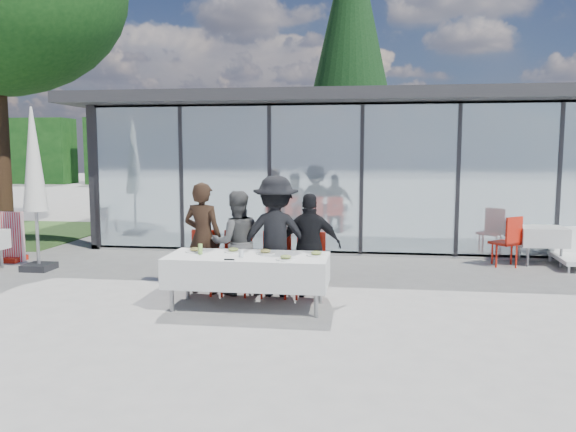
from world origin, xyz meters
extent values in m
plane|color=gray|center=(0.00, 0.00, 0.00)|extent=(90.00, 90.00, 0.00)
cube|color=gray|center=(2.00, 8.00, 0.05)|extent=(14.00, 8.00, 0.10)
cube|color=black|center=(2.00, 11.90, 1.60)|extent=(14.00, 0.20, 3.20)
cube|color=black|center=(-4.90, 8.00, 1.60)|extent=(0.20, 8.00, 3.20)
cube|color=silver|center=(2.00, 4.03, 1.60)|extent=(13.60, 0.06, 3.10)
cube|color=#2D2D30|center=(2.00, 7.60, 3.32)|extent=(14.80, 8.80, 0.24)
cube|color=#262628|center=(-4.80, 4.03, 1.60)|extent=(0.08, 0.10, 3.10)
cube|color=#262628|center=(-2.86, 4.03, 1.60)|extent=(0.08, 0.10, 3.10)
cube|color=#262628|center=(-0.91, 4.03, 1.60)|extent=(0.08, 0.10, 3.10)
cube|color=#262628|center=(1.03, 4.03, 1.60)|extent=(0.08, 0.10, 3.10)
cube|color=#262628|center=(2.97, 4.03, 1.60)|extent=(0.08, 0.10, 3.10)
cube|color=#262628|center=(4.91, 4.03, 1.60)|extent=(0.08, 0.10, 3.10)
cube|color=red|center=(-0.50, 6.50, 0.45)|extent=(0.45, 0.45, 0.90)
cube|color=red|center=(1.00, 7.00, 0.45)|extent=(0.45, 0.45, 0.90)
cube|color=red|center=(3.50, 6.50, 0.45)|extent=(0.45, 0.45, 0.90)
cube|color=red|center=(5.50, 7.20, 0.45)|extent=(0.45, 0.45, 0.90)
cube|color=#113511|center=(-22.00, 28.00, 2.20)|extent=(6.50, 2.00, 4.40)
cube|color=#113511|center=(-14.00, 28.00, 2.20)|extent=(6.50, 2.00, 4.40)
cube|color=#113511|center=(-6.00, 28.00, 2.20)|extent=(6.50, 2.00, 4.40)
cube|color=#113511|center=(2.00, 28.00, 2.20)|extent=(6.50, 2.00, 4.40)
cube|color=#113511|center=(10.00, 28.00, 2.20)|extent=(6.50, 2.00, 4.40)
cube|color=silver|center=(-0.51, -0.15, 0.54)|extent=(2.26, 0.96, 0.42)
cylinder|color=gray|center=(-1.51, -0.50, 0.35)|extent=(0.06, 0.06, 0.71)
cylinder|color=gray|center=(0.49, -0.50, 0.35)|extent=(0.06, 0.06, 0.71)
cylinder|color=gray|center=(-1.51, 0.20, 0.35)|extent=(0.06, 0.06, 0.71)
cylinder|color=gray|center=(0.49, 0.20, 0.35)|extent=(0.06, 0.06, 0.71)
imported|color=black|center=(-1.37, 0.58, 0.86)|extent=(0.75, 0.75, 1.73)
cube|color=red|center=(-1.37, 0.51, 0.45)|extent=(0.44, 0.44, 0.05)
cube|color=red|center=(-1.37, 0.71, 0.70)|extent=(0.44, 0.04, 0.55)
cylinder|color=red|center=(-1.55, 0.33, 0.21)|extent=(0.04, 0.04, 0.43)
cylinder|color=red|center=(-1.19, 0.33, 0.21)|extent=(0.04, 0.04, 0.43)
cylinder|color=red|center=(-1.55, 0.69, 0.21)|extent=(0.04, 0.04, 0.43)
cylinder|color=red|center=(-1.19, 0.69, 0.21)|extent=(0.04, 0.04, 0.43)
imported|color=#4E4E4E|center=(-0.84, 0.58, 0.80)|extent=(0.99, 0.99, 1.60)
cube|color=red|center=(-0.84, 0.51, 0.45)|extent=(0.44, 0.44, 0.05)
cube|color=red|center=(-0.84, 0.71, 0.70)|extent=(0.44, 0.04, 0.55)
cylinder|color=red|center=(-1.02, 0.33, 0.21)|extent=(0.04, 0.04, 0.43)
cylinder|color=red|center=(-0.66, 0.33, 0.21)|extent=(0.04, 0.04, 0.43)
cylinder|color=red|center=(-1.02, 0.69, 0.21)|extent=(0.04, 0.04, 0.43)
cylinder|color=red|center=(-0.66, 0.69, 0.21)|extent=(0.04, 0.04, 0.43)
imported|color=black|center=(-0.23, 0.58, 0.92)|extent=(1.26, 1.26, 1.83)
cube|color=red|center=(-0.23, 0.51, 0.45)|extent=(0.44, 0.44, 0.05)
cube|color=red|center=(-0.23, 0.71, 0.70)|extent=(0.44, 0.04, 0.55)
cylinder|color=red|center=(-0.41, 0.33, 0.21)|extent=(0.04, 0.04, 0.43)
cylinder|color=red|center=(-0.05, 0.33, 0.21)|extent=(0.04, 0.04, 0.43)
cylinder|color=red|center=(-0.41, 0.69, 0.21)|extent=(0.04, 0.04, 0.43)
cylinder|color=red|center=(-0.05, 0.69, 0.21)|extent=(0.04, 0.04, 0.43)
imported|color=black|center=(0.30, 0.58, 0.79)|extent=(0.94, 0.94, 1.58)
cube|color=red|center=(0.30, 0.51, 0.45)|extent=(0.44, 0.44, 0.05)
cube|color=red|center=(0.30, 0.71, 0.70)|extent=(0.44, 0.04, 0.55)
cylinder|color=red|center=(0.12, 0.33, 0.21)|extent=(0.04, 0.04, 0.43)
cylinder|color=red|center=(0.48, 0.33, 0.21)|extent=(0.04, 0.04, 0.43)
cylinder|color=red|center=(0.12, 0.69, 0.21)|extent=(0.04, 0.04, 0.43)
cylinder|color=red|center=(0.48, 0.69, 0.21)|extent=(0.04, 0.04, 0.43)
cylinder|color=white|center=(-1.32, 0.01, 0.76)|extent=(0.28, 0.28, 0.01)
ellipsoid|color=tan|center=(-1.32, 0.01, 0.79)|extent=(0.15, 0.15, 0.05)
cylinder|color=white|center=(-0.77, 0.07, 0.76)|extent=(0.28, 0.28, 0.01)
ellipsoid|color=#456F29|center=(-0.77, 0.07, 0.79)|extent=(0.15, 0.15, 0.05)
cylinder|color=white|center=(-0.28, 0.00, 0.76)|extent=(0.28, 0.28, 0.01)
ellipsoid|color=tan|center=(-0.28, 0.00, 0.79)|extent=(0.15, 0.15, 0.05)
cylinder|color=white|center=(0.45, -0.05, 0.76)|extent=(0.28, 0.28, 0.01)
ellipsoid|color=#456F29|center=(0.45, -0.05, 0.79)|extent=(0.15, 0.15, 0.05)
cylinder|color=white|center=(0.07, -0.40, 0.76)|extent=(0.28, 0.28, 0.01)
ellipsoid|color=#456F29|center=(0.07, -0.40, 0.79)|extent=(0.15, 0.15, 0.05)
cylinder|color=#80B64B|center=(-1.19, -0.17, 0.83)|extent=(0.06, 0.06, 0.15)
cylinder|color=silver|center=(-0.57, -0.29, 0.80)|extent=(0.07, 0.07, 0.10)
cube|color=black|center=(-0.68, -0.52, 0.76)|extent=(0.14, 0.03, 0.01)
cylinder|color=gray|center=(-5.68, 1.83, 0.36)|extent=(0.05, 0.05, 0.72)
cube|color=silver|center=(4.52, 3.67, 0.56)|extent=(0.86, 0.86, 0.36)
cylinder|color=gray|center=(4.22, 3.37, 0.36)|extent=(0.05, 0.05, 0.72)
cylinder|color=gray|center=(4.82, 3.37, 0.36)|extent=(0.05, 0.05, 0.72)
cylinder|color=gray|center=(4.22, 3.97, 0.36)|extent=(0.05, 0.05, 0.72)
cylinder|color=gray|center=(4.82, 3.97, 0.36)|extent=(0.05, 0.05, 0.72)
cube|color=red|center=(3.78, 3.35, 0.45)|extent=(0.62, 0.62, 0.05)
cube|color=red|center=(3.90, 3.20, 0.70)|extent=(0.37, 0.30, 0.55)
cylinder|color=red|center=(3.60, 3.17, 0.21)|extent=(0.04, 0.04, 0.43)
cylinder|color=red|center=(3.96, 3.17, 0.21)|extent=(0.04, 0.04, 0.43)
cylinder|color=red|center=(3.60, 3.53, 0.21)|extent=(0.04, 0.04, 0.43)
cylinder|color=red|center=(3.96, 3.53, 0.21)|extent=(0.04, 0.04, 0.43)
cube|color=black|center=(-4.89, 1.77, 0.06)|extent=(0.50, 0.50, 0.12)
cylinder|color=gray|center=(-4.89, 1.77, 1.35)|extent=(0.06, 0.06, 2.70)
cone|color=silver|center=(-4.89, 1.77, 2.06)|extent=(0.44, 0.44, 1.89)
cube|color=red|center=(-5.85, 2.48, 0.05)|extent=(0.30, 0.45, 0.10)
cube|color=white|center=(5.04, 3.40, 0.18)|extent=(0.64, 1.32, 0.08)
cube|color=white|center=(5.06, 3.95, 0.45)|extent=(0.61, 0.28, 0.54)
cylinder|color=white|center=(4.79, 2.85, 0.07)|extent=(0.04, 0.04, 0.14)
cylinder|color=white|center=(4.79, 3.95, 0.07)|extent=(0.04, 0.04, 0.14)
cylinder|color=white|center=(5.29, 3.95, 0.07)|extent=(0.04, 0.04, 0.14)
cylinder|color=#382316|center=(-8.50, 6.00, 2.20)|extent=(0.50, 0.50, 4.40)
cylinder|color=#382316|center=(0.50, 13.00, 1.00)|extent=(0.44, 0.44, 2.00)
cone|color=black|center=(0.50, 13.00, 6.00)|extent=(4.00, 4.00, 9.00)
cube|color=#385926|center=(-8.50, 6.00, 0.01)|extent=(5.00, 5.00, 0.02)
camera|label=1|loc=(1.12, -7.75, 2.20)|focal=35.00mm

